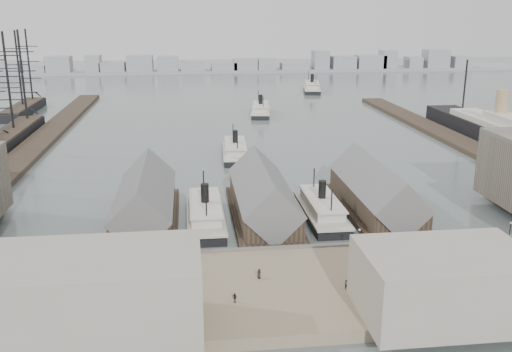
{
  "coord_description": "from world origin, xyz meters",
  "views": [
    {
      "loc": [
        -16.05,
        -103.06,
        45.04
      ],
      "look_at": [
        0.0,
        30.0,
        6.0
      ],
      "focal_mm": 40.0,
      "sensor_mm": 36.0,
      "label": 1
    }
  ],
  "objects": [
    {
      "name": "ferry_open_mid",
      "position": [
        16.25,
        147.49,
        2.24
      ],
      "size": [
        11.82,
        27.69,
        9.58
      ],
      "rotation": [
        0.0,
        0.0,
        -0.14
      ],
      "color": "black",
      "rests_on": "ground"
    },
    {
      "name": "far_shore",
      "position": [
        -2.07,
        334.14,
        3.91
      ],
      "size": [
        500.0,
        40.0,
        15.72
      ],
      "color": "gray",
      "rests_on": "ground"
    },
    {
      "name": "pedestrian_6",
      "position": [
        18.85,
        -13.92,
        2.79
      ],
      "size": [
        0.72,
        0.86,
        1.58
      ],
      "primitive_type": "imported",
      "rotation": [
        0.0,
        0.0,
        4.54
      ],
      "color": "black",
      "rests_on": "quay"
    },
    {
      "name": "sailing_ship_mid",
      "position": [
        -78.83,
        108.3,
        2.73
      ],
      "size": [
        9.28,
        53.59,
        38.13
      ],
      "color": "black",
      "rests_on": "ground"
    },
    {
      "name": "pedestrian_2",
      "position": [
        -26.88,
        -8.0,
        2.8
      ],
      "size": [
        0.91,
        1.17,
        1.59
      ],
      "primitive_type": "imported",
      "rotation": [
        0.0,
        0.0,
        1.22
      ],
      "color": "black",
      "rests_on": "quay"
    },
    {
      "name": "pedestrian_10",
      "position": [
        -31.38,
        -13.19,
        2.88
      ],
      "size": [
        0.47,
        0.64,
        1.76
      ],
      "primitive_type": "imported",
      "rotation": [
        0.0,
        0.0,
        4.71
      ],
      "color": "black",
      "rests_on": "quay"
    },
    {
      "name": "ferry_docked_west",
      "position": [
        -13.0,
        14.8,
        2.25
      ],
      "size": [
        8.08,
        26.93,
        9.62
      ],
      "color": "black",
      "rests_on": "ground"
    },
    {
      "name": "ferry_shed_center",
      "position": [
        0.0,
        16.88,
        4.64
      ],
      "size": [
        14.0,
        42.0,
        12.6
      ],
      "color": "#2D231C",
      "rests_on": "ground"
    },
    {
      "name": "ferry_docked_east",
      "position": [
        13.0,
        14.88,
        2.19
      ],
      "size": [
        7.86,
        26.2,
        9.36
      ],
      "color": "black",
      "rests_on": "ground"
    },
    {
      "name": "lamp_post_far_e",
      "position": [
        45.0,
        -7.0,
        4.71
      ],
      "size": [
        0.44,
        0.44,
        3.92
      ],
      "color": "black",
      "rests_on": "quay"
    },
    {
      "name": "lamp_post_far_w",
      "position": [
        -45.0,
        -7.0,
        4.71
      ],
      "size": [
        0.44,
        0.44,
        3.92
      ],
      "color": "black",
      "rests_on": "quay"
    },
    {
      "name": "horse_cart_center",
      "position": [
        -17.11,
        -14.54,
        2.83
      ],
      "size": [
        4.84,
        3.44,
        1.65
      ],
      "rotation": [
        0.0,
        0.0,
        1.06
      ],
      "color": "black",
      "rests_on": "quay"
    },
    {
      "name": "ferry_open_near",
      "position": [
        -1.51,
        72.52,
        2.17
      ],
      "size": [
        9.11,
        26.33,
        9.27
      ],
      "rotation": [
        0.0,
        0.0,
        -0.05
      ],
      "color": "black",
      "rests_on": "ground"
    },
    {
      "name": "street_bldg_west",
      "position": [
        -30.0,
        -32.0,
        8.0
      ],
      "size": [
        30.0,
        16.0,
        12.0
      ],
      "primitive_type": "cube",
      "color": "gray",
      "rests_on": "quay"
    },
    {
      "name": "pedestrian_7",
      "position": [
        31.1,
        -24.3,
        2.8
      ],
      "size": [
        1.19,
        0.98,
        1.6
      ],
      "primitive_type": "imported",
      "rotation": [
        0.0,
        0.0,
        5.84
      ],
      "color": "black",
      "rests_on": "quay"
    },
    {
      "name": "ferry_open_far",
      "position": [
        55.21,
        219.05,
        2.51
      ],
      "size": [
        13.96,
        31.11,
        10.72
      ],
      "rotation": [
        0.0,
        0.0,
        -0.17
      ],
      "color": "black",
      "rests_on": "ground"
    },
    {
      "name": "horse_cart_right",
      "position": [
        16.24,
        -19.32,
        2.85
      ],
      "size": [
        4.75,
        2.01,
        1.7
      ],
      "rotation": [
        0.0,
        0.0,
        1.66
      ],
      "color": "black",
      "rests_on": "quay"
    },
    {
      "name": "horse_cart_left",
      "position": [
        -43.66,
        -13.24,
        2.86
      ],
      "size": [
        4.52,
        4.12,
        1.73
      ],
      "rotation": [
        0.0,
        0.0,
        0.87
      ],
      "color": "black",
      "rests_on": "quay"
    },
    {
      "name": "west_wharf",
      "position": [
        -68.0,
        100.0,
        0.8
      ],
      "size": [
        10.0,
        220.0,
        1.6
      ],
      "primitive_type": "cube",
      "color": "#2D231C",
      "rests_on": "ground"
    },
    {
      "name": "street_bldg_center",
      "position": [
        20.0,
        -32.0,
        7.0
      ],
      "size": [
        24.0,
        16.0,
        10.0
      ],
      "primitive_type": "cube",
      "color": "gray",
      "rests_on": "quay"
    },
    {
      "name": "pedestrian_3",
      "position": [
        -9.9,
        -24.8,
        2.8
      ],
      "size": [
        0.99,
        0.86,
        1.59
      ],
      "primitive_type": "imported",
      "rotation": [
        0.0,
        0.0,
        5.66
      ],
      "color": "black",
      "rests_on": "quay"
    },
    {
      "name": "ferry_shed_east",
      "position": [
        26.0,
        16.88,
        4.64
      ],
      "size": [
        14.0,
        42.0,
        12.6
      ],
      "color": "#2D231C",
      "rests_on": "ground"
    },
    {
      "name": "ground",
      "position": [
        0.0,
        0.0,
        0.0
      ],
      "size": [
        900.0,
        900.0,
        0.0
      ],
      "primitive_type": "plane",
      "color": "#4D5958",
      "rests_on": "ground"
    },
    {
      "name": "east_wharf",
      "position": [
        78.0,
        90.0,
        0.8
      ],
      "size": [
        10.0,
        180.0,
        1.6
      ],
      "primitive_type": "cube",
      "color": "#2D231C",
      "rests_on": "ground"
    },
    {
      "name": "pedestrian_4",
      "position": [
        -5.17,
        -17.19,
        2.85
      ],
      "size": [
        0.97,
        0.97,
        1.7
      ],
      "primitive_type": "imported",
      "rotation": [
        0.0,
        0.0,
        2.34
      ],
      "color": "black",
      "rests_on": "quay"
    },
    {
      "name": "seawall",
      "position": [
        0.0,
        -5.2,
        1.15
      ],
      "size": [
        180.0,
        1.2,
        2.3
      ],
      "primitive_type": "cube",
      "color": "#59544C",
      "rests_on": "ground"
    },
    {
      "name": "lamp_post_near_e",
      "position": [
        15.0,
        -7.0,
        4.71
      ],
      "size": [
        0.44,
        0.44,
        3.92
      ],
      "color": "black",
      "rests_on": "quay"
    },
    {
      "name": "lamp_post_near_w",
      "position": [
        -15.0,
        -7.0,
        4.71
      ],
      "size": [
        0.44,
        0.44,
        3.92
      ],
      "color": "black",
      "rests_on": "quay"
    },
    {
      "name": "sailing_ship_far",
      "position": [
        -90.1,
        163.78,
        2.66
      ],
      "size": [
        8.95,
        49.7,
        36.78
      ],
      "color": "black",
      "rests_on": "ground"
    },
    {
      "name": "ocean_steamer",
      "position": [
        92.0,
        81.41,
        4.05
      ],
      "size": [
        12.89,
        94.17,
        18.83
      ],
      "color": "black",
      "rests_on": "ground"
    },
    {
      "name": "quay",
      "position": [
        0.0,
        -20.0,
        1.0
      ],
      "size": [
        180.0,
        30.0,
        2.0
      ],
      "primitive_type": "cube",
      "color": "#7B6B52",
      "rests_on": "ground"
    },
    {
      "name": "ferry_shed_west",
      "position": [
        -26.0,
        16.88,
        4.64
      ],
      "size": [
        14.0,
        42.0,
        12.6
      ],
      "color": "#2D231C",
      "rests_on": "ground"
    },
    {
      "name": "pedestrian_1",
      "position": [
        -32.91,
        -20.4,
        2.87
      ],
      "size": [
        1.01,
        1.06,
        1.73
      ],
      "primitive_type": "imported",
      "rotation": [
        0.0,
        0.0,
        4.15
      ],
      "color": "black",
      "rests_on": "quay"
    },
    {
      "name": "pedestrian_5",
      "position": [
        8.17,
        -22.6,
        2.8
      ],
      "size": [
        0.6,
        0.69,
        1.59
      ],
      "primitive_type": "imported",
      "rotation": [
        0.0,
        0.0,
        4.37
      ],
      "color": "black",
      "rests_on": "quay"
    }
  ]
}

